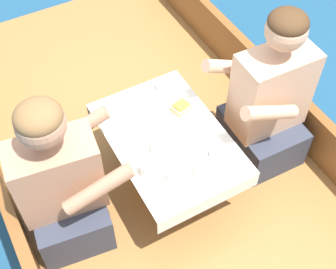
% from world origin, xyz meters
% --- Properties ---
extents(ground_plane, '(60.00, 60.00, 0.00)m').
position_xyz_m(ground_plane, '(0.00, 0.00, 0.00)').
color(ground_plane, navy).
extents(boat_deck, '(1.77, 3.74, 0.36)m').
position_xyz_m(boat_deck, '(0.00, 0.00, 0.18)').
color(boat_deck, '#9E6B38').
rests_on(boat_deck, ground_plane).
extents(gunwale_port, '(0.06, 3.74, 0.31)m').
position_xyz_m(gunwale_port, '(-0.85, 0.00, 0.51)').
color(gunwale_port, brown).
rests_on(gunwale_port, boat_deck).
extents(gunwale_starboard, '(0.06, 3.74, 0.31)m').
position_xyz_m(gunwale_starboard, '(0.85, 0.00, 0.51)').
color(gunwale_starboard, brown).
rests_on(gunwale_starboard, boat_deck).
extents(cockpit_table, '(0.56, 0.82, 0.40)m').
position_xyz_m(cockpit_table, '(0.00, -0.02, 0.71)').
color(cockpit_table, '#B2B2B7').
rests_on(cockpit_table, boat_deck).
extents(person_port, '(0.56, 0.50, 0.94)m').
position_xyz_m(person_port, '(-0.58, -0.03, 0.74)').
color(person_port, '#333847').
rests_on(person_port, boat_deck).
extents(person_starboard, '(0.53, 0.45, 1.00)m').
position_xyz_m(person_starboard, '(0.58, -0.09, 0.76)').
color(person_starboard, '#333847').
rests_on(person_starboard, boat_deck).
extents(plate_sandwich, '(0.20, 0.20, 0.01)m').
position_xyz_m(plate_sandwich, '(0.15, 0.10, 0.76)').
color(plate_sandwich, silver).
rests_on(plate_sandwich, cockpit_table).
extents(plate_bread, '(0.22, 0.22, 0.01)m').
position_xyz_m(plate_bread, '(-0.07, 0.17, 0.76)').
color(plate_bread, silver).
rests_on(plate_bread, cockpit_table).
extents(sandwich, '(0.11, 0.10, 0.05)m').
position_xyz_m(sandwich, '(0.15, 0.10, 0.79)').
color(sandwich, '#E0BC7F').
rests_on(sandwich, plate_sandwich).
extents(bowl_port_near, '(0.12, 0.12, 0.04)m').
position_xyz_m(bowl_port_near, '(-0.06, -0.08, 0.78)').
color(bowl_port_near, silver).
rests_on(bowl_port_near, cockpit_table).
extents(bowl_starboard_near, '(0.12, 0.12, 0.04)m').
position_xyz_m(bowl_starboard_near, '(0.16, 0.29, 0.78)').
color(bowl_starboard_near, silver).
rests_on(bowl_starboard_near, cockpit_table).
extents(bowl_center_far, '(0.11, 0.11, 0.04)m').
position_xyz_m(bowl_center_far, '(0.17, -0.26, 0.78)').
color(bowl_center_far, silver).
rests_on(bowl_center_far, cockpit_table).
extents(coffee_cup_port, '(0.10, 0.07, 0.07)m').
position_xyz_m(coffee_cup_port, '(-0.19, -0.17, 0.79)').
color(coffee_cup_port, silver).
rests_on(coffee_cup_port, cockpit_table).
extents(coffee_cup_starboard, '(0.09, 0.06, 0.06)m').
position_xyz_m(coffee_cup_starboard, '(-0.10, -0.26, 0.79)').
color(coffee_cup_starboard, silver).
rests_on(coffee_cup_starboard, cockpit_table).
extents(coffee_cup_center, '(0.10, 0.07, 0.05)m').
position_xyz_m(coffee_cup_center, '(0.03, -0.30, 0.78)').
color(coffee_cup_center, silver).
rests_on(coffee_cup_center, cockpit_table).
extents(utensil_knife_port, '(0.04, 0.17, 0.00)m').
position_xyz_m(utensil_knife_port, '(0.20, -0.03, 0.76)').
color(utensil_knife_port, silver).
rests_on(utensil_knife_port, cockpit_table).
extents(utensil_spoon_port, '(0.10, 0.15, 0.01)m').
position_xyz_m(utensil_spoon_port, '(0.09, -0.17, 0.76)').
color(utensil_spoon_port, silver).
rests_on(utensil_spoon_port, cockpit_table).
extents(utensil_spoon_center, '(0.17, 0.04, 0.01)m').
position_xyz_m(utensil_spoon_center, '(0.14, -0.08, 0.76)').
color(utensil_spoon_center, silver).
rests_on(utensil_spoon_center, cockpit_table).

